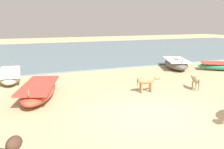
{
  "coord_description": "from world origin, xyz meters",
  "views": [
    {
      "loc": [
        -4.2,
        -6.27,
        2.72
      ],
      "look_at": [
        0.2,
        3.38,
        0.6
      ],
      "focal_mm": 42.62,
      "sensor_mm": 36.0,
      "label": 1
    }
  ],
  "objects_px": {
    "fishing_boat_0": "(176,63)",
    "calf_near_dun": "(196,80)",
    "calf_far_tan": "(147,81)",
    "fishing_boat_1": "(10,75)",
    "fishing_boat_4": "(39,90)"
  },
  "relations": [
    {
      "from": "fishing_boat_0",
      "to": "calf_near_dun",
      "type": "xyz_separation_m",
      "value": [
        -2.39,
        -4.34,
        0.09
      ]
    },
    {
      "from": "calf_far_tan",
      "to": "calf_near_dun",
      "type": "bearing_deg",
      "value": -8.55
    },
    {
      "from": "fishing_boat_1",
      "to": "calf_far_tan",
      "type": "bearing_deg",
      "value": -127.91
    },
    {
      "from": "fishing_boat_1",
      "to": "fishing_boat_4",
      "type": "relative_size",
      "value": 0.99
    },
    {
      "from": "fishing_boat_4",
      "to": "calf_far_tan",
      "type": "height_order",
      "value": "fishing_boat_4"
    },
    {
      "from": "fishing_boat_0",
      "to": "fishing_boat_1",
      "type": "xyz_separation_m",
      "value": [
        -9.1,
        0.58,
        -0.05
      ]
    },
    {
      "from": "fishing_boat_1",
      "to": "calf_near_dun",
      "type": "bearing_deg",
      "value": -120.78
    },
    {
      "from": "fishing_boat_1",
      "to": "calf_far_tan",
      "type": "height_order",
      "value": "fishing_boat_1"
    },
    {
      "from": "fishing_boat_0",
      "to": "calf_far_tan",
      "type": "distance_m",
      "value": 5.85
    },
    {
      "from": "fishing_boat_0",
      "to": "calf_far_tan",
      "type": "height_order",
      "value": "fishing_boat_0"
    },
    {
      "from": "fishing_boat_4",
      "to": "calf_near_dun",
      "type": "bearing_deg",
      "value": 96.99
    },
    {
      "from": "fishing_boat_4",
      "to": "calf_near_dun",
      "type": "distance_m",
      "value": 6.12
    },
    {
      "from": "fishing_boat_0",
      "to": "fishing_boat_1",
      "type": "relative_size",
      "value": 0.91
    },
    {
      "from": "fishing_boat_4",
      "to": "calf_far_tan",
      "type": "relative_size",
      "value": 3.57
    },
    {
      "from": "calf_near_dun",
      "to": "calf_far_tan",
      "type": "height_order",
      "value": "calf_far_tan"
    }
  ]
}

